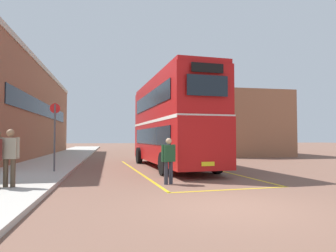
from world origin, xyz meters
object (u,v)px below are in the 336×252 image
double_decker_bus (171,121)px  pedestrian_waiting_near (10,153)px  pedestrian_boarding (168,158)px  single_deck_bus (176,137)px  bus_stop_sign (55,131)px

double_decker_bus → pedestrian_waiting_near: size_ratio=5.89×
double_decker_bus → pedestrian_boarding: 5.91m
single_deck_bus → pedestrian_waiting_near: 22.33m
double_decker_bus → pedestrian_waiting_near: double_decker_bus is taller
double_decker_bus → single_deck_bus: double_decker_bus is taller
bus_stop_sign → single_deck_bus: bearing=60.3°
double_decker_bus → pedestrian_waiting_near: 8.79m
bus_stop_sign → double_decker_bus: bearing=18.4°
pedestrian_boarding → single_deck_bus: bearing=76.6°
pedestrian_waiting_near → pedestrian_boarding: bearing=6.0°
pedestrian_boarding → bus_stop_sign: (-4.41, 3.67, 1.01)m
double_decker_bus → pedestrian_waiting_near: bearing=-135.6°
double_decker_bus → single_deck_bus: bearing=76.3°
double_decker_bus → single_deck_bus: (3.43, 14.07, -0.87)m
pedestrian_boarding → pedestrian_waiting_near: (-4.96, -0.52, 0.23)m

